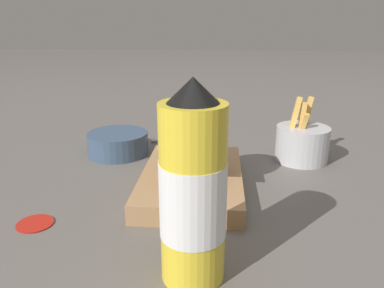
# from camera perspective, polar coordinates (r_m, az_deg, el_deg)

# --- Properties ---
(ground_plane) EXTENTS (6.00, 6.00, 0.00)m
(ground_plane) POSITION_cam_1_polar(r_m,az_deg,el_deg) (0.69, 6.78, -5.96)
(ground_plane) COLOR #5B5651
(serving_board) EXTENTS (0.27, 0.17, 0.03)m
(serving_board) POSITION_cam_1_polar(r_m,az_deg,el_deg) (0.66, 0.00, -5.44)
(serving_board) COLOR #A37A51
(serving_board) RESTS_ON ground_plane
(burger) EXTENTS (0.10, 0.10, 0.13)m
(burger) POSITION_cam_1_polar(r_m,az_deg,el_deg) (0.62, -0.13, 1.34)
(burger) COLOR #AD6B33
(burger) RESTS_ON serving_board
(ketchup_bottle) EXTENTS (0.07, 0.07, 0.23)m
(ketchup_bottle) POSITION_cam_1_polar(r_m,az_deg,el_deg) (0.41, 0.14, -7.33)
(ketchup_bottle) COLOR yellow
(ketchup_bottle) RESTS_ON ground_plane
(fries_basket) EXTENTS (0.11, 0.11, 0.14)m
(fries_basket) POSITION_cam_1_polar(r_m,az_deg,el_deg) (0.81, 16.41, 0.17)
(fries_basket) COLOR #B7B7BC
(fries_basket) RESTS_ON ground_plane
(side_bowl) EXTENTS (0.13, 0.13, 0.05)m
(side_bowl) POSITION_cam_1_polar(r_m,az_deg,el_deg) (0.83, -11.20, 0.21)
(side_bowl) COLOR #384C66
(side_bowl) RESTS_ON ground_plane
(spoon) EXTENTS (0.04, 0.17, 0.01)m
(spoon) POSITION_cam_1_polar(r_m,az_deg,el_deg) (0.90, 1.21, 0.63)
(spoon) COLOR #B2B2B7
(spoon) RESTS_ON ground_plane
(ketchup_puddle) EXTENTS (0.05, 0.05, 0.00)m
(ketchup_puddle) POSITION_cam_1_polar(r_m,az_deg,el_deg) (0.60, -22.81, -11.04)
(ketchup_puddle) COLOR #B21E14
(ketchup_puddle) RESTS_ON ground_plane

